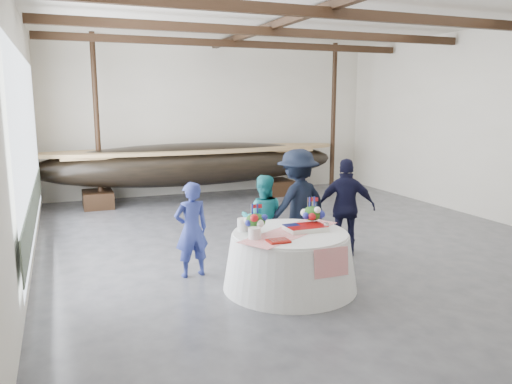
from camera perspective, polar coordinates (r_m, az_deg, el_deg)
name	(u,v)px	position (r m, az deg, el deg)	size (l,w,h in m)	color
floor	(302,241)	(10.16, 5.29, -5.64)	(10.00, 12.00, 0.01)	#3D3D42
wall_back	(214,119)	(15.37, -4.78, 8.35)	(10.00, 0.02, 4.50)	silver
wall_left	(20,136)	(8.74, -25.33, 5.78)	(0.02, 12.00, 4.50)	silver
wall_right	(499,125)	(12.84, 25.98, 6.92)	(0.02, 12.00, 4.50)	silver
ceiling	(306,8)	(9.91, 5.75, 20.23)	(10.00, 12.00, 0.01)	white
pavilion_structure	(287,40)	(10.58, 3.54, 16.92)	(9.80, 11.76, 4.50)	black
open_bay	(29,156)	(9.77, -24.48, 3.74)	(0.03, 7.00, 3.20)	silver
longboat_display	(193,164)	(14.15, -7.20, 3.21)	(8.70, 1.74, 1.63)	black
banquet_table	(290,260)	(7.62, 3.89, -7.75)	(2.02, 2.02, 0.87)	white
tabletop_items	(285,221)	(7.53, 3.31, -3.37)	(1.89, 1.42, 0.40)	red
guest_woman_blue	(191,230)	(8.06, -7.39, -4.28)	(0.56, 0.37, 1.55)	navy
guest_woman_teal	(263,219)	(8.70, 0.79, -3.09)	(0.75, 0.59, 1.55)	teal
guest_man_left	(298,204)	(8.89, 4.79, -1.43)	(1.27, 0.73, 1.97)	black
guest_man_right	(346,207)	(9.20, 10.27, -1.75)	(1.04, 0.43, 1.78)	black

